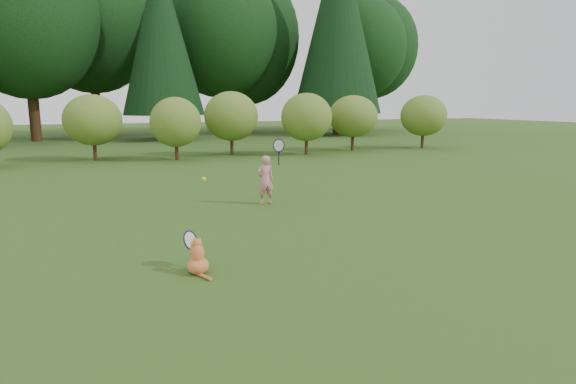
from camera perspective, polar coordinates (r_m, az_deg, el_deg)
name	(u,v)px	position (r m, az deg, el deg)	size (l,w,h in m)	color
ground	(296,245)	(7.59, 0.94, -6.33)	(100.00, 100.00, 0.00)	#2D4A14
shrub_row	(165,123)	(19.89, -14.34, 7.88)	(28.00, 3.00, 2.80)	#596E22
woodland_backdrop	(133,7)	(30.27, -17.88, 20.11)	(48.00, 10.00, 15.00)	black
child	(266,179)	(10.55, -2.66, 1.58)	(0.59, 0.32, 1.61)	#D78088
cat	(197,254)	(6.44, -10.70, -7.29)	(0.37, 0.71, 0.65)	#D05C28
tennis_ball	(204,179)	(7.31, -9.96, 1.51)	(0.07, 0.07, 0.07)	#ACE11A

